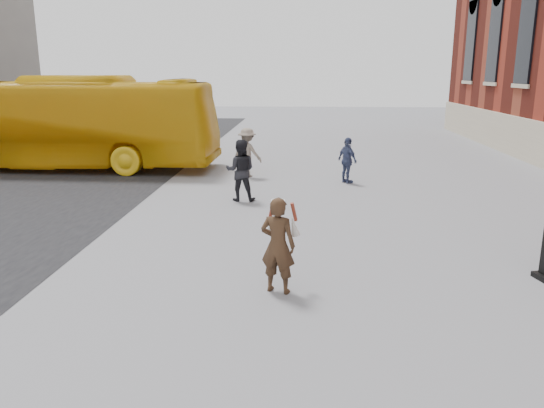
# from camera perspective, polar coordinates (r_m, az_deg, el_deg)

# --- Properties ---
(ground) EXTENTS (100.00, 100.00, 0.00)m
(ground) POSITION_cam_1_polar(r_m,az_deg,el_deg) (9.64, 4.39, -9.16)
(ground) COLOR #9E9EA3
(woman) EXTENTS (0.77, 0.73, 1.72)m
(woman) POSITION_cam_1_polar(r_m,az_deg,el_deg) (9.23, 0.66, -4.33)
(woman) COLOR #3B2919
(woman) RESTS_ON ground
(bus) EXTENTS (13.13, 3.33, 3.64)m
(bus) POSITION_cam_1_polar(r_m,az_deg,el_deg) (22.91, -22.69, 8.08)
(bus) COLOR gold
(bus) RESTS_ON road
(pedestrian_a) EXTENTS (0.91, 0.71, 1.84)m
(pedestrian_a) POSITION_cam_1_polar(r_m,az_deg,el_deg) (15.86, -3.41, 3.63)
(pedestrian_a) COLOR black
(pedestrian_a) RESTS_ON ground
(pedestrian_b) EXTENTS (1.33, 1.12, 1.79)m
(pedestrian_b) POSITION_cam_1_polar(r_m,az_deg,el_deg) (19.56, -2.68, 5.56)
(pedestrian_b) COLOR gray
(pedestrian_b) RESTS_ON ground
(pedestrian_c) EXTENTS (0.84, 0.99, 1.59)m
(pedestrian_c) POSITION_cam_1_polar(r_m,az_deg,el_deg) (18.58, 8.12, 4.66)
(pedestrian_c) COLOR #3D476C
(pedestrian_c) RESTS_ON ground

